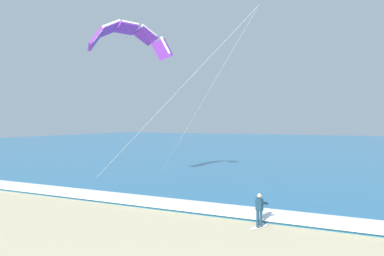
{
  "coord_description": "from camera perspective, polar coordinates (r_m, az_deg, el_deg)",
  "views": [
    {
      "loc": [
        -0.77,
        -6.3,
        5.27
      ],
      "look_at": [
        -11.23,
        15.79,
        4.81
      ],
      "focal_mm": 33.28,
      "sensor_mm": 36.0,
      "label": 1
    }
  ],
  "objects": [
    {
      "name": "surfboard",
      "position": [
        18.65,
        10.74,
        -15.27
      ],
      "size": [
        0.93,
        1.46,
        0.09
      ],
      "color": "white",
      "rests_on": "ground"
    },
    {
      "name": "kitesurfer",
      "position": [
        18.43,
        10.78,
        -12.53
      ],
      "size": [
        0.65,
        0.64,
        1.69
      ],
      "color": "#143347",
      "rests_on": "ground"
    },
    {
      "name": "kite_primary",
      "position": [
        28.59,
        -9.98,
        14.28
      ],
      "size": [
        13.17,
        8.12,
        11.7
      ],
      "color": "purple"
    },
    {
      "name": "sea",
      "position": [
        78.26,
        25.89,
        -2.81
      ],
      "size": [
        200.0,
        120.0,
        0.2
      ],
      "primitive_type": "cube",
      "color": "teal",
      "rests_on": "ground"
    },
    {
      "name": "surf_foam",
      "position": [
        19.76,
        27.53,
        -13.85
      ],
      "size": [
        200.0,
        2.51,
        0.04
      ],
      "primitive_type": "cube",
      "color": "white",
      "rests_on": "sea"
    }
  ]
}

